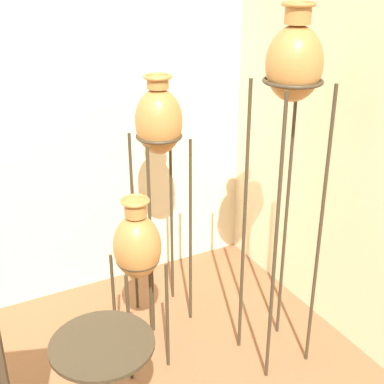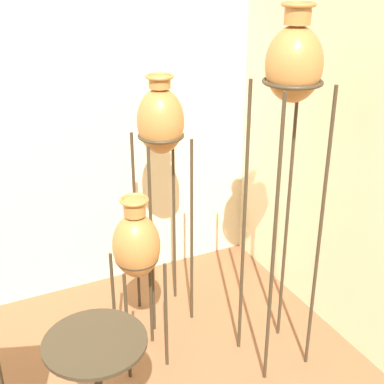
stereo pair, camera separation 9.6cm
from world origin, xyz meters
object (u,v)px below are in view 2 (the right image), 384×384
at_px(side_table, 98,379).
at_px(vase_stand_medium, 161,127).
at_px(vase_stand_short, 136,246).
at_px(vase_stand_tall, 293,77).

bearing_deg(side_table, vase_stand_medium, 53.36).
bearing_deg(vase_stand_medium, vase_stand_short, -130.92).
height_order(vase_stand_tall, vase_stand_medium, vase_stand_tall).
relative_size(vase_stand_medium, side_table, 2.15).
bearing_deg(vase_stand_short, vase_stand_tall, -23.41).
height_order(vase_stand_tall, vase_stand_short, vase_stand_tall).
xyz_separation_m(vase_stand_tall, vase_stand_medium, (-0.42, 0.67, -0.38)).
distance_m(vase_stand_medium, side_table, 1.45).
relative_size(vase_stand_medium, vase_stand_short, 1.52).
bearing_deg(side_table, vase_stand_short, 56.04).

